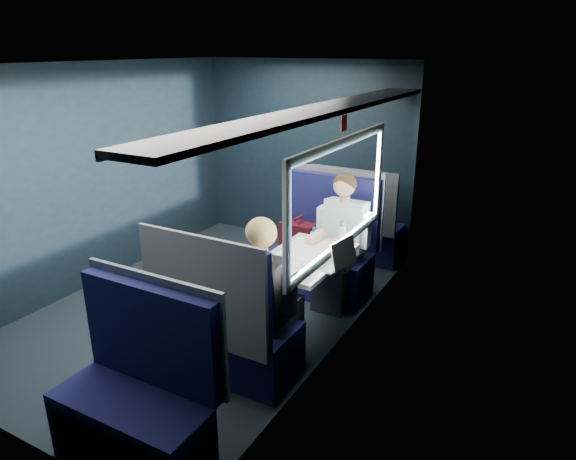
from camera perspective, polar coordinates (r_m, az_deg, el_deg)
The scene contains 13 objects.
ground at distance 5.24m, azimuth -8.74°, elevation -8.25°, with size 2.80×4.20×0.01m, color black.
room_shell at distance 4.72m, azimuth -9.45°, elevation 7.78°, with size 3.00×4.40×2.40m.
table at distance 4.44m, azimuth 1.50°, elevation -3.76°, with size 0.62×1.00×0.74m.
seat_bay_near at distance 5.34m, azimuth 3.90°, elevation -2.43°, with size 1.04×0.62×1.26m.
seat_bay_far at distance 3.98m, azimuth -6.85°, elevation -10.94°, with size 1.04×0.62×1.26m.
seat_row_front at distance 6.14m, azimuth 7.70°, elevation 0.30°, with size 1.04×0.51×1.16m.
seat_row_back at distance 3.41m, azimuth -16.26°, elevation -17.62°, with size 1.04×0.51×1.16m.
man at distance 4.99m, azimuth 5.90°, elevation -0.50°, with size 0.53×0.56×1.32m.
woman at distance 3.83m, azimuth -2.50°, elevation -6.77°, with size 0.53×0.56×1.32m.
papers at distance 4.41m, azimuth 2.28°, elevation -2.81°, with size 0.54×0.78×0.01m, color white.
laptop at distance 4.19m, azimuth 5.37°, elevation -3.20°, with size 0.30×0.36×0.25m.
bottle_small at distance 4.60m, azimuth 6.01°, elevation -0.57°, with size 0.07×0.07×0.24m.
cup at distance 4.68m, azimuth 6.60°, elevation -1.11°, with size 0.06×0.06×0.08m, color white.
Camera 1 is at (2.90, -3.62, 2.44)m, focal length 32.00 mm.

